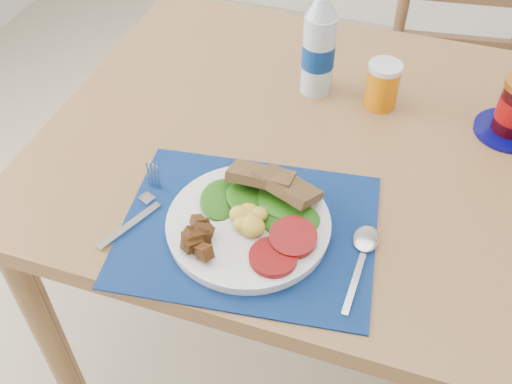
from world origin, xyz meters
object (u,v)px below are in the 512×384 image
Objects in this scene: breakfast_plate at (245,222)px; juice_glass at (382,86)px; water_bottle at (319,48)px; chair_far at (444,60)px.

juice_glass is at bearing 77.61° from breakfast_plate.
water_bottle reaches higher than juice_glass.
breakfast_plate is at bearing -91.55° from water_bottle.
breakfast_plate is 0.44m from water_bottle.
chair_far is 3.68× the size of breakfast_plate.
water_bottle is at bearing 95.94° from breakfast_plate.
breakfast_plate is 1.17× the size of water_bottle.
water_bottle is (-0.26, -0.58, 0.33)m from chair_far.
chair_far is 4.29× the size of water_bottle.
water_bottle is (0.01, 0.43, 0.08)m from breakfast_plate.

